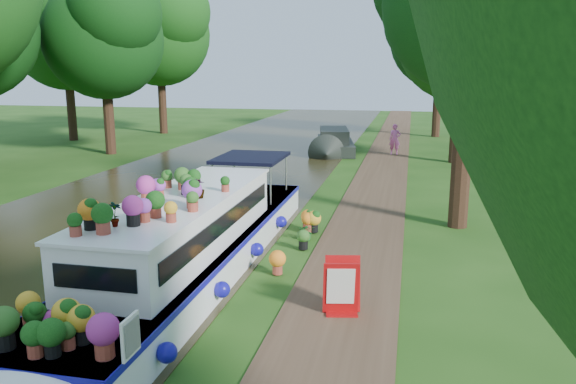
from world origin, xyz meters
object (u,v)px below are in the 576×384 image
(pedestrian_pink, at_px, (395,139))
(sandwich_board, at_px, (342,289))
(second_boat, at_px, (334,143))
(plant_boat, at_px, (184,243))

(pedestrian_pink, bearing_deg, sandwich_board, -89.72)
(sandwich_board, bearing_deg, pedestrian_pink, 77.89)
(second_boat, bearing_deg, plant_boat, -101.31)
(second_boat, bearing_deg, sandwich_board, -91.78)
(second_boat, xyz_separation_m, sandwich_board, (3.01, -20.97, -0.02))
(second_boat, height_order, pedestrian_pink, pedestrian_pink)
(second_boat, distance_m, sandwich_board, 21.19)
(second_boat, xyz_separation_m, pedestrian_pink, (3.31, -0.37, 0.32))
(sandwich_board, bearing_deg, second_boat, 86.89)
(plant_boat, distance_m, second_boat, 20.03)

